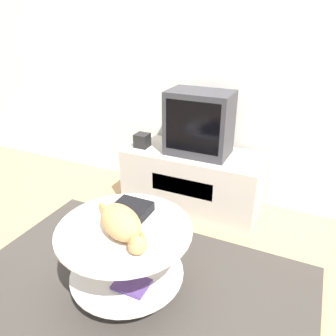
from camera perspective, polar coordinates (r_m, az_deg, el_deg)
ground_plane at (r=2.16m, az=-5.31°, el=-19.80°), size 12.00×12.00×0.00m
wall_back at (r=2.77m, az=8.41°, el=20.38°), size 8.00×0.05×2.60m
rug at (r=2.16m, az=-5.32°, el=-19.61°), size 2.08×1.27×0.02m
tv_stand at (r=2.78m, az=4.23°, el=-2.05°), size 1.13×0.48×0.51m
tv at (r=2.57m, az=5.54°, el=7.75°), size 0.49×0.31×0.50m
speaker at (r=2.76m, az=-4.52°, el=4.82°), size 0.11×0.11×0.11m
coffee_table at (r=1.92m, az=-7.40°, el=-14.11°), size 0.74×0.74×0.46m
dvd_box at (r=1.92m, az=-6.35°, el=-7.13°), size 0.21×0.18×0.06m
cat at (r=1.73m, az=-8.09°, el=-9.54°), size 0.46×0.33×0.15m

